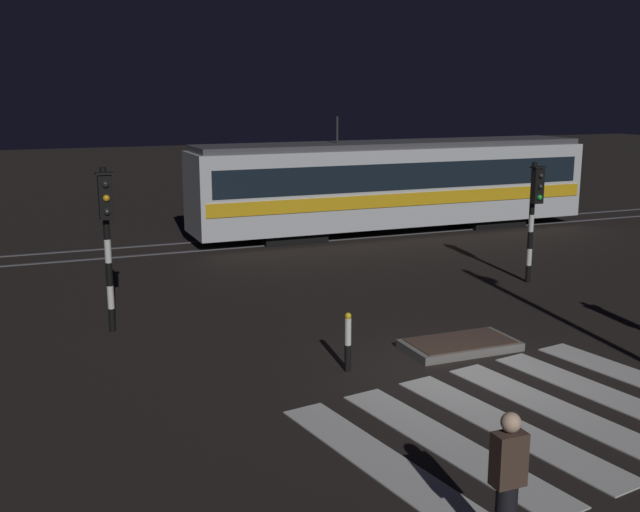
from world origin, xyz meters
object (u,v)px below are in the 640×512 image
at_px(traffic_light_corner_far_left, 107,225).
at_px(pedestrian_waiting_at_kerb, 507,485).
at_px(traffic_light_corner_far_right, 534,204).
at_px(tram, 393,184).
at_px(bollard_island_edge, 348,342).

xyz_separation_m(traffic_light_corner_far_left, pedestrian_waiting_at_kerb, (2.91, -9.85, -1.43)).
xyz_separation_m(traffic_light_corner_far_left, traffic_light_corner_far_right, (10.87, 0.18, -0.20)).
bearing_deg(tram, bollard_island_edge, -120.73).
bearing_deg(bollard_island_edge, pedestrian_waiting_at_kerb, -97.41).
distance_m(tram, bollard_island_edge, 14.29).
bearing_deg(pedestrian_waiting_at_kerb, traffic_light_corner_far_left, 106.43).
height_order(pedestrian_waiting_at_kerb, bollard_island_edge, pedestrian_waiting_at_kerb).
bearing_deg(bollard_island_edge, traffic_light_corner_far_left, 132.71).
bearing_deg(traffic_light_corner_far_right, traffic_light_corner_far_left, -179.05).
relative_size(traffic_light_corner_far_left, tram, 0.24).
xyz_separation_m(traffic_light_corner_far_left, bollard_island_edge, (3.67, -3.98, -1.75)).
bearing_deg(pedestrian_waiting_at_kerb, traffic_light_corner_far_right, 51.56).
height_order(traffic_light_corner_far_left, pedestrian_waiting_at_kerb, traffic_light_corner_far_left).
relative_size(traffic_light_corner_far_right, bollard_island_edge, 2.88).
bearing_deg(traffic_light_corner_far_left, bollard_island_edge, -47.29).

